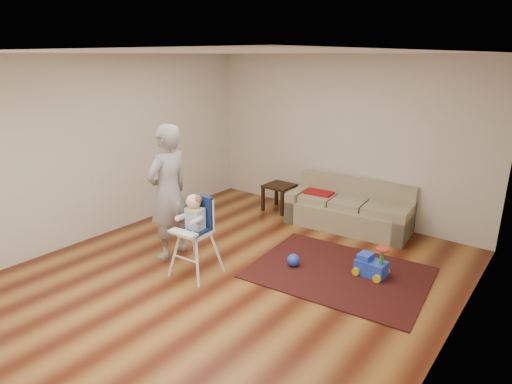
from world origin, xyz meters
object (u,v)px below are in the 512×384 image
Objects in this scene: sofa at (349,205)px; side_table at (279,197)px; high_chair at (195,236)px; adult at (168,192)px; ride_on_toy at (372,260)px; toy_ball at (293,260)px.

sofa is 4.21× the size of side_table.
high_chair reaches higher than sofa.
high_chair is at bearing -78.63° from side_table.
adult is (-0.14, -2.42, 0.68)m from side_table.
sofa is 4.93× the size of ride_on_toy.
toy_ball is (-0.91, -0.40, -0.12)m from ride_on_toy.
adult is at bearing -153.03° from ride_on_toy.
ride_on_toy is at bearing 112.52° from adult.
adult is (-1.49, -2.44, 0.55)m from sofa.
sofa is 2.75m from high_chair.
toy_ball is at bearing 41.55° from high_chair.
high_chair is at bearing -134.26° from toy_ball.
high_chair reaches higher than ride_on_toy.
high_chair is 0.79m from adult.
side_table is at bearing 153.07° from ride_on_toy.
toy_ball is at bearing 113.11° from adult.
sofa reaches higher than ride_on_toy.
adult reaches higher than side_table.
sofa is 1.73m from toy_ball.
side_table is 0.26× the size of adult.
ride_on_toy is 2.24m from high_chair.
sofa is at bearing 128.67° from ride_on_toy.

